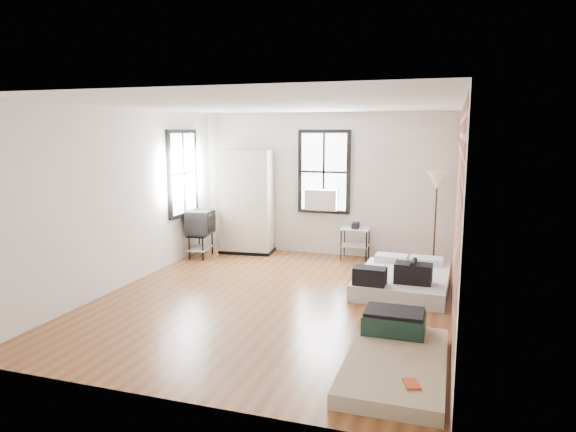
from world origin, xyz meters
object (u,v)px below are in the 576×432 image
(floor_lamp, at_px, (437,185))
(tv_stand, at_px, (201,224))
(mattress_bare, at_px, (395,353))
(mattress_main, at_px, (402,279))
(wardrobe, at_px, (247,202))
(side_table, at_px, (355,234))

(floor_lamp, distance_m, tv_stand, 4.49)
(mattress_bare, bearing_deg, tv_stand, 138.98)
(mattress_main, bearing_deg, floor_lamp, 77.52)
(mattress_bare, distance_m, tv_stand, 5.52)
(wardrobe, height_order, tv_stand, wardrobe)
(mattress_main, xyz_separation_m, tv_stand, (-3.96, 0.93, 0.49))
(side_table, xyz_separation_m, tv_stand, (-2.90, -0.73, 0.17))
(wardrobe, height_order, floor_lamp, wardrobe)
(mattress_bare, height_order, tv_stand, tv_stand)
(mattress_main, xyz_separation_m, mattress_bare, (0.18, -2.68, -0.04))
(mattress_bare, bearing_deg, side_table, 105.96)
(side_table, height_order, floor_lamp, floor_lamp)
(mattress_main, distance_m, tv_stand, 4.10)
(mattress_main, bearing_deg, tv_stand, 168.62)
(wardrobe, xyz_separation_m, tv_stand, (-0.70, -0.66, -0.38))
(mattress_main, xyz_separation_m, wardrobe, (-3.25, 1.59, 0.87))
(mattress_bare, relative_size, floor_lamp, 1.08)
(side_table, distance_m, floor_lamp, 1.77)
(mattress_main, height_order, floor_lamp, floor_lamp)
(mattress_bare, relative_size, tv_stand, 2.05)
(floor_lamp, height_order, tv_stand, floor_lamp)
(mattress_main, relative_size, floor_lamp, 1.08)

